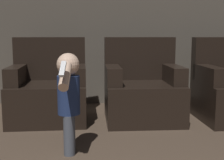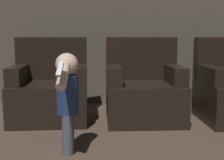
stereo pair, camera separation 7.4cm
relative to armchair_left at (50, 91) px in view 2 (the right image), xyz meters
The scene contains 4 objects.
wall_back 1.63m from the armchair_left, 42.22° to the left, with size 8.40×0.05×2.60m.
armchair_left is the anchor object (origin of this frame).
armchair_middle 1.10m from the armchair_left, ahead, with size 0.91×0.84×0.97m.
person_toddler 1.13m from the armchair_left, 70.55° to the right, with size 0.19×0.59×0.86m.
Camera 2 is at (-0.18, 0.01, 1.02)m, focal length 50.00 mm.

